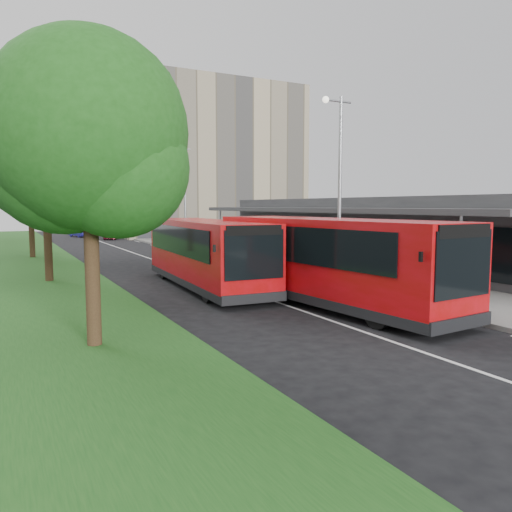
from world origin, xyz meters
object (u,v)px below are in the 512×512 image
(tree_near, at_px, (87,145))
(bus_second, at_px, (206,253))
(bus_main, at_px, (328,261))
(lamp_post_far, at_px, (184,191))
(litter_bin, at_px, (272,256))
(tree_mid, at_px, (44,159))
(bollard, at_px, (218,246))
(lamp_post_near, at_px, (338,178))
(tree_far, at_px, (29,185))
(car_near, at_px, (110,234))
(car_far, at_px, (80,232))

(tree_near, xyz_separation_m, bus_second, (5.94, 7.35, -3.49))
(tree_near, height_order, bus_main, tree_near)
(lamp_post_far, bearing_deg, litter_bin, -84.61)
(tree_mid, distance_m, bollard, 15.69)
(lamp_post_near, xyz_separation_m, lamp_post_far, (0.00, 20.00, 0.00))
(bus_second, relative_size, litter_bin, 11.72)
(tree_near, xyz_separation_m, tree_far, (0.00, 24.00, -0.04))
(bus_second, height_order, car_near, bus_second)
(lamp_post_far, height_order, litter_bin, lamp_post_far)
(tree_far, bearing_deg, car_far, 74.78)
(tree_near, distance_m, lamp_post_near, 12.18)
(tree_mid, distance_m, bus_second, 8.61)
(tree_far, xyz_separation_m, lamp_post_far, (11.13, 0.95, -0.22))
(tree_mid, height_order, tree_far, tree_mid)
(bus_main, distance_m, car_far, 45.37)
(tree_near, height_order, bollard, tree_near)
(lamp_post_far, distance_m, bus_main, 23.54)
(tree_near, height_order, tree_mid, tree_mid)
(tree_near, xyz_separation_m, lamp_post_near, (11.13, 4.95, -0.26))
(bus_main, distance_m, bus_second, 6.08)
(litter_bin, bearing_deg, bollard, 91.12)
(bus_main, xyz_separation_m, bollard, (3.74, 18.83, -0.93))
(lamp_post_far, distance_m, car_far, 23.05)
(lamp_post_far, relative_size, car_far, 2.28)
(litter_bin, bearing_deg, car_far, 99.92)
(tree_far, bearing_deg, car_near, 63.53)
(tree_near, xyz_separation_m, car_near, (8.56, 41.19, -4.43))
(lamp_post_near, distance_m, lamp_post_far, 20.00)
(tree_near, height_order, tree_far, tree_near)
(lamp_post_near, relative_size, lamp_post_far, 1.00)
(car_near, bearing_deg, tree_mid, -91.51)
(tree_mid, height_order, litter_bin, tree_mid)
(lamp_post_near, bearing_deg, car_near, 94.05)
(tree_near, height_order, lamp_post_near, lamp_post_near)
(bollard, relative_size, car_far, 0.28)
(bus_second, relative_size, car_near, 3.26)
(bollard, bearing_deg, lamp_post_near, -93.61)
(bollard, bearing_deg, car_far, 102.42)
(lamp_post_near, bearing_deg, lamp_post_far, 90.00)
(tree_mid, xyz_separation_m, bus_second, (5.94, -4.65, -4.16))
(lamp_post_far, height_order, bus_main, lamp_post_far)
(lamp_post_near, relative_size, bollard, 8.04)
(tree_near, distance_m, bus_second, 10.07)
(tree_far, xyz_separation_m, litter_bin, (12.27, -11.14, -4.35))
(lamp_post_near, distance_m, car_near, 36.57)
(tree_far, xyz_separation_m, bus_main, (8.38, -22.22, -3.36))
(car_far, bearing_deg, car_near, -85.22)
(tree_far, bearing_deg, tree_near, -90.00)
(bus_second, height_order, bollard, bus_second)
(car_far, bearing_deg, tree_far, -121.54)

